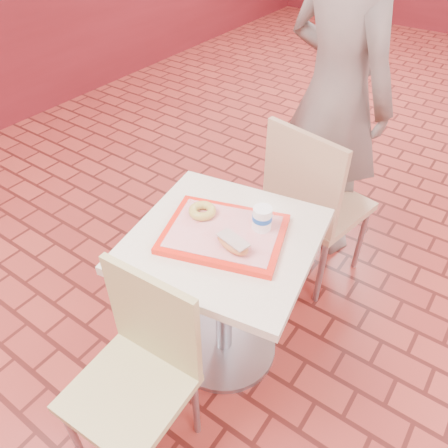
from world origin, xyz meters
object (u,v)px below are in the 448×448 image
Objects in this scene: chair_main_back at (312,200)px; serving_tray at (224,234)px; customer at (335,96)px; long_john_donut at (233,243)px; paper_cup at (262,218)px; ring_donut at (202,211)px; chair_main_front at (139,367)px; main_table at (224,279)px.

chair_main_back is 2.09× the size of serving_tray.
customer reaches higher than long_john_donut.
serving_tray is 0.15m from paper_cup.
serving_tray is 0.13m from ring_donut.
serving_tray is at bearing 85.25° from chair_main_front.
paper_cup is at bearing 42.17° from serving_tray.
ring_donut is at bearing 102.72° from customer.
chair_main_back is 9.96× the size of paper_cup.
customer is 16.63× the size of ring_donut.
long_john_donut is at bearing 101.76° from chair_main_back.
main_table is 1.10m from customer.
chair_main_back is at bearing 84.34° from serving_tray.
main_table is at bearing 95.06° from chair_main_back.
chair_main_back is (0.08, 1.15, 0.06)m from chair_main_front.
customer is 11.93× the size of long_john_donut.
chair_main_front is 0.56m from serving_tray.
customer is 19.41× the size of paper_cup.
ring_donut is 0.22m from long_john_donut.
serving_tray is at bearing 0.00° from main_table.
chair_main_back reaches higher than paper_cup.
chair_main_back is 0.63m from paper_cup.
customer reaches higher than main_table.
chair_main_back reaches higher than serving_tray.
chair_main_front is (-0.01, -0.49, -0.02)m from main_table.
chair_main_back is 0.54m from customer.
serving_tray is at bearing 109.91° from customer.
main_table is 0.66m from chair_main_back.
long_john_donut is (0.09, 0.43, 0.31)m from chair_main_front.
ring_donut is (-0.13, 0.03, 0.03)m from serving_tray.
chair_main_front is at bearing 96.83° from chair_main_back.
main_table is at bearing -13.99° from ring_donut.
serving_tray is (0.00, 0.00, 0.25)m from main_table.
ring_donut is at bearing 166.01° from main_table.
chair_main_front is at bearing -91.48° from serving_tray.
paper_cup is (0.12, 0.58, 0.33)m from chair_main_front.
chair_main_front is 8.86× the size of paper_cup.
serving_tray is at bearing 95.06° from chair_main_back.
customer is at bearing 92.48° from serving_tray.
paper_cup is at bearing 116.60° from customer.
chair_main_back is 0.70m from serving_tray.
customer reaches higher than chair_main_front.
chair_main_front reaches higher than ring_donut.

